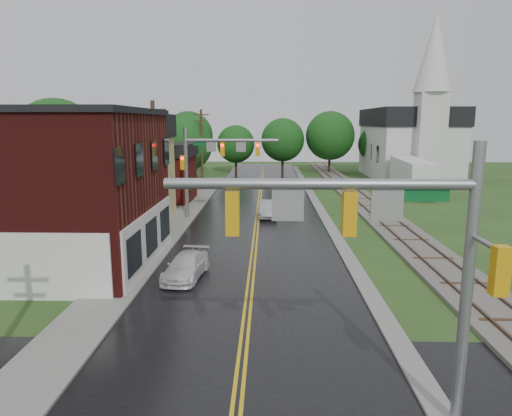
{
  "coord_description": "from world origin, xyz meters",
  "views": [
    {
      "loc": [
        0.81,
        -8.5,
        7.62
      ],
      "look_at": [
        0.24,
        13.22,
        3.5
      ],
      "focal_mm": 32.0,
      "sensor_mm": 36.0,
      "label": 1
    }
  ],
  "objects_px": {
    "brick_building": "(16,188)",
    "traffic_signal_near": "(380,236)",
    "utility_pole_c": "(202,147)",
    "pickup_white": "(186,267)",
    "tree_left_e": "(187,146)",
    "tree_left_b": "(58,143)",
    "semi_trailer": "(412,173)",
    "traffic_signal_far": "(213,156)",
    "sedan_silver": "(268,209)",
    "tree_left_c": "(130,151)",
    "suv_dark": "(293,189)",
    "church": "(411,135)",
    "utility_pole_b": "(155,165)"
  },
  "relations": [
    {
      "from": "brick_building",
      "to": "traffic_signal_near",
      "type": "height_order",
      "value": "brick_building"
    },
    {
      "from": "utility_pole_c",
      "to": "pickup_white",
      "type": "height_order",
      "value": "utility_pole_c"
    },
    {
      "from": "tree_left_e",
      "to": "pickup_white",
      "type": "xyz_separation_m",
      "value": [
        5.65,
        -32.93,
        -4.23
      ]
    },
    {
      "from": "pickup_white",
      "to": "tree_left_b",
      "type": "bearing_deg",
      "value": 134.97
    },
    {
      "from": "utility_pole_c",
      "to": "semi_trailer",
      "type": "distance_m",
      "value": 23.37
    },
    {
      "from": "traffic_signal_far",
      "to": "semi_trailer",
      "type": "xyz_separation_m",
      "value": [
        19.61,
        13.35,
        -2.78
      ]
    },
    {
      "from": "traffic_signal_far",
      "to": "tree_left_e",
      "type": "distance_m",
      "value": 19.65
    },
    {
      "from": "traffic_signal_far",
      "to": "semi_trailer",
      "type": "bearing_deg",
      "value": 34.24
    },
    {
      "from": "sedan_silver",
      "to": "traffic_signal_near",
      "type": "bearing_deg",
      "value": -84.02
    },
    {
      "from": "traffic_signal_far",
      "to": "semi_trailer",
      "type": "height_order",
      "value": "traffic_signal_far"
    },
    {
      "from": "tree_left_c",
      "to": "suv_dark",
      "type": "bearing_deg",
      "value": -2.97
    },
    {
      "from": "traffic_signal_far",
      "to": "sedan_silver",
      "type": "xyz_separation_m",
      "value": [
        4.3,
        0.76,
        -4.31
      ]
    },
    {
      "from": "tree_left_c",
      "to": "suv_dark",
      "type": "distance_m",
      "value": 17.73
    },
    {
      "from": "tree_left_b",
      "to": "tree_left_e",
      "type": "xyz_separation_m",
      "value": [
        9.0,
        14.0,
        -0.9
      ]
    },
    {
      "from": "brick_building",
      "to": "tree_left_b",
      "type": "height_order",
      "value": "tree_left_b"
    },
    {
      "from": "church",
      "to": "traffic_signal_near",
      "type": "bearing_deg",
      "value": -107.72
    },
    {
      "from": "traffic_signal_near",
      "to": "tree_left_e",
      "type": "height_order",
      "value": "tree_left_e"
    },
    {
      "from": "utility_pole_c",
      "to": "pickup_white",
      "type": "bearing_deg",
      "value": -83.38
    },
    {
      "from": "utility_pole_b",
      "to": "sedan_silver",
      "type": "xyz_separation_m",
      "value": [
        7.63,
        5.76,
        -4.05
      ]
    },
    {
      "from": "brick_building",
      "to": "semi_trailer",
      "type": "height_order",
      "value": "brick_building"
    },
    {
      "from": "traffic_signal_near",
      "to": "tree_left_c",
      "type": "relative_size",
      "value": 0.96
    },
    {
      "from": "sedan_silver",
      "to": "semi_trailer",
      "type": "xyz_separation_m",
      "value": [
        15.32,
        12.59,
        1.53
      ]
    },
    {
      "from": "church",
      "to": "tree_left_e",
      "type": "xyz_separation_m",
      "value": [
        -28.85,
        -7.84,
        -1.02
      ]
    },
    {
      "from": "tree_left_e",
      "to": "sedan_silver",
      "type": "height_order",
      "value": "tree_left_e"
    },
    {
      "from": "utility_pole_c",
      "to": "semi_trailer",
      "type": "xyz_separation_m",
      "value": [
        22.95,
        -3.65,
        -2.52
      ]
    },
    {
      "from": "church",
      "to": "traffic_signal_far",
      "type": "xyz_separation_m",
      "value": [
        -23.47,
        -26.74,
        -0.86
      ]
    },
    {
      "from": "tree_left_e",
      "to": "suv_dark",
      "type": "distance_m",
      "value": 14.69
    },
    {
      "from": "traffic_signal_far",
      "to": "sedan_silver",
      "type": "height_order",
      "value": "traffic_signal_far"
    },
    {
      "from": "traffic_signal_near",
      "to": "utility_pole_b",
      "type": "relative_size",
      "value": 0.82
    },
    {
      "from": "semi_trailer",
      "to": "traffic_signal_far",
      "type": "bearing_deg",
      "value": -145.76
    },
    {
      "from": "utility_pole_c",
      "to": "tree_left_c",
      "type": "bearing_deg",
      "value": -149.8
    },
    {
      "from": "traffic_signal_near",
      "to": "sedan_silver",
      "type": "xyz_separation_m",
      "value": [
        -2.65,
        25.76,
        -4.3
      ]
    },
    {
      "from": "utility_pole_b",
      "to": "utility_pole_c",
      "type": "distance_m",
      "value": 22.0
    },
    {
      "from": "sedan_silver",
      "to": "pickup_white",
      "type": "height_order",
      "value": "sedan_silver"
    },
    {
      "from": "church",
      "to": "traffic_signal_near",
      "type": "xyz_separation_m",
      "value": [
        -16.53,
        -51.74,
        -0.87
      ]
    },
    {
      "from": "utility_pole_b",
      "to": "church",
      "type": "bearing_deg",
      "value": 49.82
    },
    {
      "from": "tree_left_b",
      "to": "semi_trailer",
      "type": "xyz_separation_m",
      "value": [
        33.99,
        8.45,
        -3.52
      ]
    },
    {
      "from": "traffic_signal_near",
      "to": "sedan_silver",
      "type": "relative_size",
      "value": 1.82
    },
    {
      "from": "tree_left_e",
      "to": "tree_left_c",
      "type": "bearing_deg",
      "value": -129.81
    },
    {
      "from": "tree_left_c",
      "to": "tree_left_e",
      "type": "bearing_deg",
      "value": 50.19
    },
    {
      "from": "brick_building",
      "to": "utility_pole_b",
      "type": "bearing_deg",
      "value": 50.93
    },
    {
      "from": "tree_left_c",
      "to": "tree_left_b",
      "type": "bearing_deg",
      "value": -116.56
    },
    {
      "from": "traffic_signal_far",
      "to": "tree_left_b",
      "type": "bearing_deg",
      "value": 161.19
    },
    {
      "from": "utility_pole_c",
      "to": "suv_dark",
      "type": "bearing_deg",
      "value": -26.04
    },
    {
      "from": "utility_pole_b",
      "to": "tree_left_e",
      "type": "bearing_deg",
      "value": 94.9
    },
    {
      "from": "brick_building",
      "to": "sedan_silver",
      "type": "relative_size",
      "value": 3.54
    },
    {
      "from": "traffic_signal_far",
      "to": "tree_left_e",
      "type": "xyz_separation_m",
      "value": [
        -5.38,
        18.9,
        -0.16
      ]
    },
    {
      "from": "pickup_white",
      "to": "traffic_signal_far",
      "type": "bearing_deg",
      "value": 98.34
    },
    {
      "from": "church",
      "to": "tree_left_b",
      "type": "distance_m",
      "value": 43.7
    },
    {
      "from": "traffic_signal_near",
      "to": "semi_trailer",
      "type": "relative_size",
      "value": 0.63
    }
  ]
}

